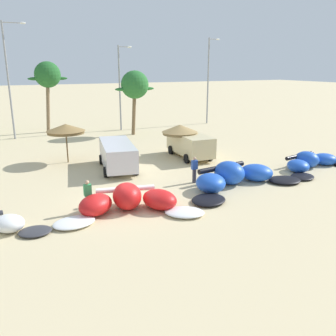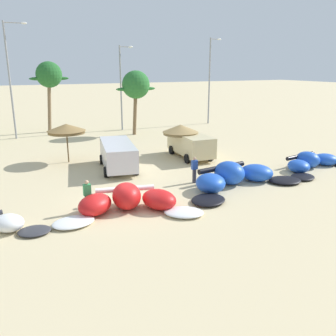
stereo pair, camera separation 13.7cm
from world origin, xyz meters
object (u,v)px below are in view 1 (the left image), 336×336
Objects in this scene: kite_left_of_center at (128,202)px; person_by_umbrellas at (194,170)px; kite_center at (234,177)px; beach_umbrella_middle at (66,129)px; parked_van at (189,143)px; parked_car_second at (117,153)px; beach_umbrella_near_palms at (180,130)px; kite_right_of_center at (312,162)px; palm_left_of_gap at (48,76)px; person_near_kites at (88,196)px; lamppost_east at (209,77)px; lamppost_west_center at (10,76)px; lamppost_east_center at (121,84)px; palm_center_left at (135,86)px.

person_by_umbrellas reaches higher than kite_left_of_center.
kite_center is 2.95× the size of beach_umbrella_middle.
beach_umbrella_middle is 0.57× the size of parked_van.
beach_umbrella_near_palms is at bearing 13.80° from parked_car_second.
kite_right_of_center is 2.49× the size of beach_umbrella_middle.
person_by_umbrellas is 23.18m from palm_left_of_gap.
beach_umbrella_middle is 10.19m from person_near_kites.
palm_left_of_gap is 0.73× the size of lamppost_east.
parked_car_second is 0.52× the size of lamppost_west_center.
person_near_kites is 0.16× the size of lamppost_east.
lamppost_east_center reaches higher than person_by_umbrellas.
kite_right_of_center is at bearing 7.00° from kite_left_of_center.
kite_left_of_center is 4.47× the size of person_by_umbrellas.
beach_umbrella_near_palms is 0.38× the size of palm_left_of_gap.
lamppost_east_center reaches higher than kite_center.
lamppost_west_center reaches higher than beach_umbrella_near_palms.
lamppost_east reaches higher than beach_umbrella_near_palms.
palm_left_of_gap is at bearing 164.90° from lamppost_east_center.
kite_left_of_center is 1.43× the size of parked_van.
person_near_kites is (-1.77, 0.76, 0.32)m from kite_left_of_center.
kite_center is 0.84× the size of lamppost_east.
beach_umbrella_near_palms reaches higher than kite_center.
kite_left_of_center is 0.81× the size of lamppost_east_center.
parked_van is at bearing -64.20° from palm_left_of_gap.
lamppost_east is at bearing 53.30° from parked_van.
beach_umbrella_middle is 14.24m from palm_left_of_gap.
person_near_kites is (-15.91, -0.98, 0.39)m from kite_right_of_center.
kite_right_of_center is 4.39× the size of person_by_umbrellas.
lamppost_east is (22.10, 0.21, -0.46)m from lamppost_west_center.
kite_center is at bearing 1.24° from person_near_kites.
parked_van is 3.12× the size of person_near_kites.
palm_center_left reaches higher than kite_right_of_center.
person_near_kites is 24.41m from palm_left_of_gap.
beach_umbrella_middle is at bearing 164.37° from parked_van.
lamppost_east_center is (11.03, 0.45, -1.00)m from lamppost_west_center.
lamppost_east is (18.35, -2.21, -0.33)m from palm_left_of_gap.
lamppost_east_center is at bearing -15.10° from palm_left_of_gap.
beach_umbrella_middle is 1.02× the size of beach_umbrella_near_palms.
palm_left_of_gap is (-13.96, 22.82, 5.46)m from kite_right_of_center.
lamppost_east_center is at bearing 83.50° from person_by_umbrellas.
lamppost_east_center reaches higher than beach_umbrella_near_palms.
person_near_kites is at bearing -117.40° from palm_center_left.
lamppost_east_center is at bearing 178.75° from lamppost_east.
beach_umbrella_near_palms is at bearing 41.17° from person_near_kites.
lamppost_east reaches higher than kite_right_of_center.
palm_center_left is at bearing 88.42° from beach_umbrella_near_palms.
kite_center is 0.78× the size of lamppost_west_center.
lamppost_west_center reaches higher than kite_left_of_center.
parked_car_second is 16.39m from lamppost_west_center.
person_by_umbrellas is 0.16× the size of lamppost_east.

